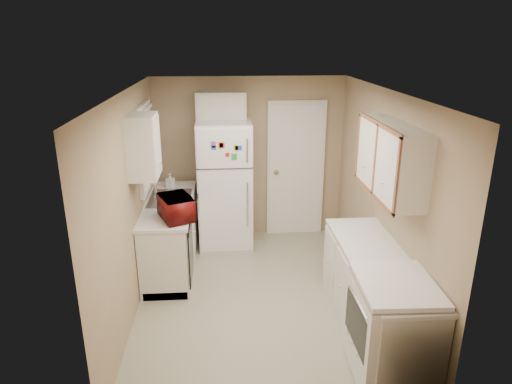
{
  "coord_description": "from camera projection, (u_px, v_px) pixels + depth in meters",
  "views": [
    {
      "loc": [
        -0.38,
        -4.69,
        2.95
      ],
      "look_at": [
        0.0,
        0.5,
        1.15
      ],
      "focal_mm": 32.0,
      "sensor_mm": 36.0,
      "label": 1
    }
  ],
  "objects": [
    {
      "name": "ceiling",
      "position": [
        260.0,
        92.0,
        4.63
      ],
      "size": [
        3.8,
        3.8,
        0.0
      ],
      "primitive_type": "plane",
      "color": "white",
      "rests_on": "floor"
    },
    {
      "name": "wall_left",
      "position": [
        130.0,
        206.0,
        4.92
      ],
      "size": [
        3.8,
        3.8,
        0.0
      ],
      "primitive_type": "plane",
      "color": "tan",
      "rests_on": "floor"
    },
    {
      "name": "dishwasher",
      "position": [
        190.0,
        251.0,
        5.48
      ],
      "size": [
        0.03,
        0.58,
        0.72
      ],
      "primitive_type": "cube",
      "color": "black",
      "rests_on": "floor"
    },
    {
      "name": "wall_right",
      "position": [
        383.0,
        199.0,
        5.11
      ],
      "size": [
        3.8,
        3.8,
        0.0
      ],
      "primitive_type": "plane",
      "color": "tan",
      "rests_on": "floor"
    },
    {
      "name": "upper_cabinet_right",
      "position": [
        391.0,
        159.0,
        4.44
      ],
      "size": [
        0.3,
        1.2,
        0.7
      ],
      "primitive_type": "cube",
      "color": "silver",
      "rests_on": "wall_right"
    },
    {
      "name": "soap_bottle",
      "position": [
        170.0,
        181.0,
        6.4
      ],
      "size": [
        0.13,
        0.13,
        0.21
      ],
      "primitive_type": "imported",
      "rotation": [
        0.0,
        0.0,
        -0.43
      ],
      "color": "silver",
      "rests_on": "left_counter"
    },
    {
      "name": "upper_cabinet_left",
      "position": [
        143.0,
        147.0,
        4.94
      ],
      "size": [
        0.3,
        0.45,
        0.7
      ],
      "primitive_type": "cube",
      "color": "silver",
      "rests_on": "wall_left"
    },
    {
      "name": "cabinet_over_fridge",
      "position": [
        221.0,
        106.0,
        6.38
      ],
      "size": [
        0.7,
        0.3,
        0.4
      ],
      "primitive_type": "cube",
      "color": "silver",
      "rests_on": "wall_back"
    },
    {
      "name": "window_blinds",
      "position": [
        146.0,
        147.0,
        5.78
      ],
      "size": [
        0.1,
        0.98,
        1.08
      ],
      "primitive_type": "cube",
      "color": "silver",
      "rests_on": "wall_left"
    },
    {
      "name": "stove",
      "position": [
        392.0,
        329.0,
        4.03
      ],
      "size": [
        0.67,
        0.82,
        0.97
      ],
      "primitive_type": "cube",
      "rotation": [
        0.0,
        0.0,
        -0.04
      ],
      "color": "white",
      "rests_on": "floor"
    },
    {
      "name": "floor",
      "position": [
        259.0,
        297.0,
        5.41
      ],
      "size": [
        3.8,
        3.8,
        0.0
      ],
      "primitive_type": "plane",
      "color": "#B6B29B",
      "rests_on": "ground"
    },
    {
      "name": "microwave",
      "position": [
        176.0,
        207.0,
        5.32
      ],
      "size": [
        0.56,
        0.44,
        0.33
      ],
      "primitive_type": "imported",
      "rotation": [
        0.0,
        0.0,
        1.97
      ],
      "color": "maroon",
      "rests_on": "left_counter"
    },
    {
      "name": "sink",
      "position": [
        170.0,
        201.0,
        6.04
      ],
      "size": [
        0.54,
        0.74,
        0.16
      ],
      "primitive_type": "cube",
      "color": "gray",
      "rests_on": "left_counter"
    },
    {
      "name": "right_counter",
      "position": [
        374.0,
        297.0,
        4.58
      ],
      "size": [
        0.6,
        2.0,
        0.9
      ],
      "primitive_type": "cube",
      "color": "silver",
      "rests_on": "floor"
    },
    {
      "name": "left_counter",
      "position": [
        171.0,
        234.0,
        6.03
      ],
      "size": [
        0.6,
        1.8,
        0.9
      ],
      "primitive_type": "cube",
      "color": "silver",
      "rests_on": "floor"
    },
    {
      "name": "wall_front",
      "position": [
        281.0,
        295.0,
        3.23
      ],
      "size": [
        2.8,
        2.8,
        0.0
      ],
      "primitive_type": "plane",
      "color": "tan",
      "rests_on": "floor"
    },
    {
      "name": "interior_door",
      "position": [
        296.0,
        170.0,
        6.88
      ],
      "size": [
        0.86,
        0.06,
        2.08
      ],
      "primitive_type": "cube",
      "color": "white",
      "rests_on": "floor"
    },
    {
      "name": "refrigerator",
      "position": [
        225.0,
        185.0,
        6.52
      ],
      "size": [
        0.76,
        0.74,
        1.83
      ],
      "primitive_type": "cube",
      "rotation": [
        0.0,
        0.0,
        0.01
      ],
      "color": "white",
      "rests_on": "floor"
    },
    {
      "name": "wall_back",
      "position": [
        249.0,
        158.0,
        6.81
      ],
      "size": [
        2.8,
        2.8,
        0.0
      ],
      "primitive_type": "plane",
      "color": "tan",
      "rests_on": "floor"
    }
  ]
}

